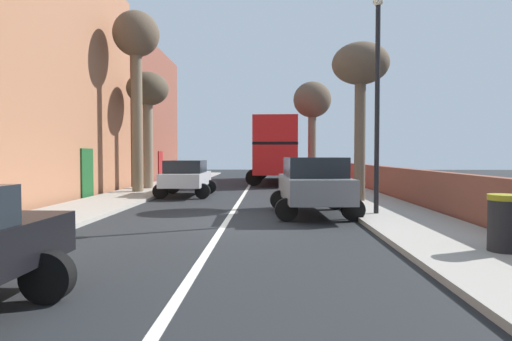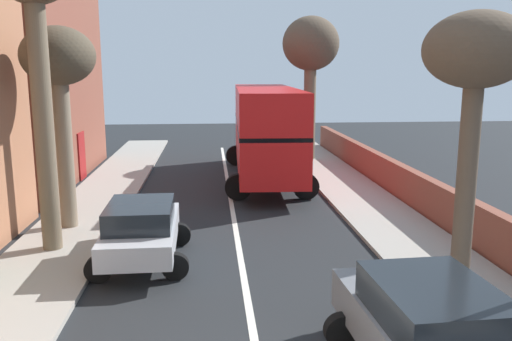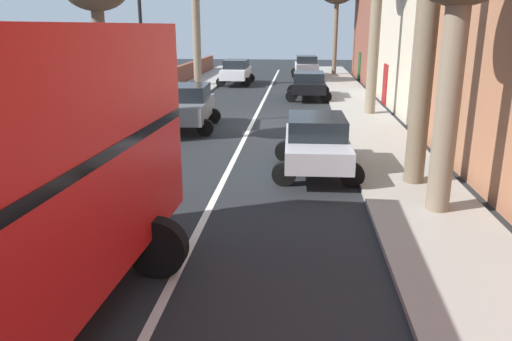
{
  "view_description": "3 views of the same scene",
  "coord_description": "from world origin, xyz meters",
  "px_view_note": "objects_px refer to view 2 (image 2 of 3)",
  "views": [
    {
      "loc": [
        1.16,
        -11.48,
        1.82
      ],
      "look_at": [
        0.52,
        9.42,
        1.06
      ],
      "focal_mm": 29.68,
      "sensor_mm": 36.0,
      "label": 1
    },
    {
      "loc": [
        -0.74,
        -5.78,
        4.86
      ],
      "look_at": [
        0.85,
        12.26,
        1.36
      ],
      "focal_mm": 36.93,
      "sensor_mm": 36.0,
      "label": 2
    },
    {
      "loc": [
        -1.99,
        20.84,
        4.03
      ],
      "look_at": [
        -1.38,
        13.75,
        1.95
      ],
      "focal_mm": 34.89,
      "sensor_mm": 36.0,
      "label": 3
    }
  ],
  "objects_px": {
    "parked_car_grey_right_2": "(428,329)",
    "street_tree_left_0": "(59,68)",
    "street_tree_right_5": "(475,64)",
    "parked_car_silver_left_4": "(142,229)",
    "double_decker_bus": "(266,127)",
    "street_tree_right_3": "(311,49)"
  },
  "relations": [
    {
      "from": "double_decker_bus",
      "to": "parked_car_silver_left_4",
      "type": "height_order",
      "value": "double_decker_bus"
    },
    {
      "from": "parked_car_grey_right_2",
      "to": "parked_car_silver_left_4",
      "type": "bearing_deg",
      "value": 130.82
    },
    {
      "from": "street_tree_right_5",
      "to": "double_decker_bus",
      "type": "bearing_deg",
      "value": 102.83
    },
    {
      "from": "parked_car_grey_right_2",
      "to": "parked_car_silver_left_4",
      "type": "distance_m",
      "value": 7.65
    },
    {
      "from": "parked_car_grey_right_2",
      "to": "parked_car_silver_left_4",
      "type": "xyz_separation_m",
      "value": [
        -5.0,
        5.79,
        -0.07
      ]
    },
    {
      "from": "double_decker_bus",
      "to": "street_tree_left_0",
      "type": "relative_size",
      "value": 1.83
    },
    {
      "from": "parked_car_grey_right_2",
      "to": "street_tree_right_5",
      "type": "relative_size",
      "value": 0.7
    },
    {
      "from": "parked_car_grey_right_2",
      "to": "street_tree_left_0",
      "type": "bearing_deg",
      "value": 130.55
    },
    {
      "from": "street_tree_right_3",
      "to": "street_tree_right_5",
      "type": "distance_m",
      "value": 17.34
    },
    {
      "from": "street_tree_right_3",
      "to": "street_tree_left_0",
      "type": "bearing_deg",
      "value": -129.66
    },
    {
      "from": "double_decker_bus",
      "to": "street_tree_right_3",
      "type": "distance_m",
      "value": 6.54
    },
    {
      "from": "parked_car_grey_right_2",
      "to": "parked_car_silver_left_4",
      "type": "height_order",
      "value": "parked_car_grey_right_2"
    },
    {
      "from": "parked_car_grey_right_2",
      "to": "street_tree_left_0",
      "type": "height_order",
      "value": "street_tree_left_0"
    },
    {
      "from": "street_tree_left_0",
      "to": "street_tree_right_5",
      "type": "relative_size",
      "value": 1.01
    },
    {
      "from": "double_decker_bus",
      "to": "parked_car_grey_right_2",
      "type": "distance_m",
      "value": 15.86
    },
    {
      "from": "double_decker_bus",
      "to": "parked_car_silver_left_4",
      "type": "distance_m",
      "value": 10.93
    },
    {
      "from": "street_tree_right_5",
      "to": "parked_car_grey_right_2",
      "type": "bearing_deg",
      "value": -123.13
    },
    {
      "from": "parked_car_silver_left_4",
      "to": "street_tree_right_3",
      "type": "distance_m",
      "value": 17.04
    },
    {
      "from": "parked_car_grey_right_2",
      "to": "street_tree_right_3",
      "type": "height_order",
      "value": "street_tree_right_3"
    },
    {
      "from": "parked_car_grey_right_2",
      "to": "street_tree_right_5",
      "type": "xyz_separation_m",
      "value": [
        2.07,
        3.17,
        3.97
      ]
    },
    {
      "from": "street_tree_left_0",
      "to": "street_tree_right_5",
      "type": "xyz_separation_m",
      "value": [
        9.66,
        -5.7,
        0.08
      ]
    },
    {
      "from": "parked_car_silver_left_4",
      "to": "street_tree_right_3",
      "type": "bearing_deg",
      "value": 64.39
    }
  ]
}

